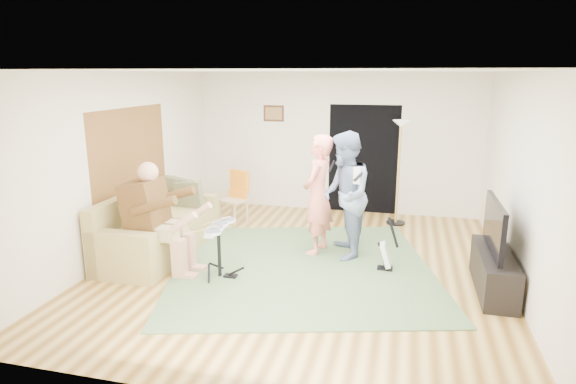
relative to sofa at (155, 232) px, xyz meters
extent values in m
plane|color=brown|center=(2.30, -0.01, -0.32)|extent=(6.00, 6.00, 0.00)
plane|color=white|center=(2.30, -0.01, 2.38)|extent=(6.00, 6.00, 0.00)
plane|color=brown|center=(-0.44, 0.19, 1.23)|extent=(0.00, 2.05, 2.05)
plane|color=black|center=(2.85, 2.98, 0.73)|extent=(2.10, 0.00, 2.10)
cube|color=#3F2314|center=(1.05, 2.98, 1.58)|extent=(0.42, 0.03, 0.32)
cube|color=#4B6B41|center=(2.31, -0.07, -0.31)|extent=(4.38, 4.36, 0.02)
cube|color=tan|center=(0.10, 0.00, -0.08)|extent=(0.95, 1.90, 0.47)
cube|color=tan|center=(-0.30, 0.00, 0.16)|extent=(0.18, 2.35, 0.95)
cube|color=tan|center=(0.10, 1.06, 0.02)|extent=(0.95, 0.22, 0.67)
cube|color=tan|center=(0.10, -1.06, 0.02)|extent=(0.95, 0.22, 0.67)
cube|color=#583918|center=(0.25, -0.65, 0.61)|extent=(0.43, 0.56, 0.71)
sphere|color=tan|center=(0.33, -0.65, 1.08)|extent=(0.28, 0.28, 0.28)
cylinder|color=black|center=(1.30, -0.65, 0.04)|extent=(0.05, 0.05, 0.67)
cube|color=silver|center=(1.30, -0.65, 0.36)|extent=(0.13, 0.67, 0.04)
imported|color=#FF826E|center=(2.40, 0.58, 0.59)|extent=(0.54, 0.72, 1.81)
imported|color=#7486AB|center=(2.81, 0.51, 0.62)|extent=(0.91, 1.05, 1.87)
cube|color=black|center=(3.45, 0.13, -0.30)|extent=(0.21, 0.17, 0.03)
cube|color=white|center=(3.45, 0.13, -0.10)|extent=(0.16, 0.25, 0.33)
cylinder|color=black|center=(3.54, 0.13, 0.24)|extent=(0.17, 0.04, 0.43)
cylinder|color=black|center=(3.53, 2.35, -0.30)|extent=(0.34, 0.34, 0.03)
cylinder|color=tan|center=(3.53, 2.35, 0.59)|extent=(0.04, 0.04, 1.78)
cone|color=white|center=(3.53, 2.35, 1.50)|extent=(0.30, 0.30, 0.12)
cube|color=tan|center=(0.66, 1.66, 0.12)|extent=(0.52, 0.52, 0.04)
cube|color=orange|center=(0.66, 1.84, 0.44)|extent=(0.39, 0.21, 0.41)
cube|color=black|center=(4.80, -0.20, -0.07)|extent=(0.40, 1.40, 0.50)
cube|color=black|center=(4.75, -0.20, 0.53)|extent=(0.06, 1.21, 0.63)
camera|label=1|loc=(3.65, -6.28, 2.35)|focal=30.00mm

